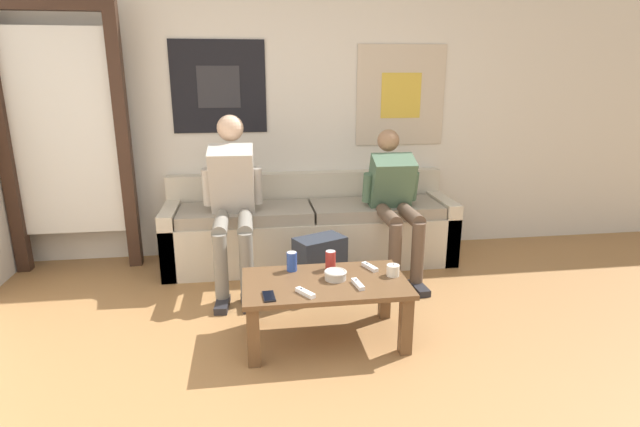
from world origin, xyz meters
The scene contains 16 objects.
ground_plane centered at (0.00, 0.00, 0.00)m, with size 18.00×18.00×0.00m, color #9E7042.
wall_back centered at (0.00, 2.45, 1.28)m, with size 10.00×0.07×2.55m.
door_frame centered at (-1.73, 2.24, 1.20)m, with size 1.00×0.10×2.15m.
couch centered at (0.22, 2.11, 0.28)m, with size 2.46×0.68×0.74m.
coffee_table centered at (0.14, 0.76, 0.32)m, with size 1.00×0.57×0.39m.
person_seated_adult centered at (-0.42, 1.78, 0.71)m, with size 0.47×0.98×1.29m.
person_seated_teen centered at (0.87, 1.77, 0.64)m, with size 0.47×0.89×1.15m.
backpack centered at (0.21, 1.39, 0.22)m, with size 0.41×0.34×0.45m.
ceramic_bowl centered at (0.21, 0.77, 0.42)m, with size 0.14×0.14×0.06m.
pillar_candle centered at (0.57, 0.78, 0.43)m, with size 0.08×0.08×0.08m.
drink_can_blue centered at (-0.04, 0.95, 0.45)m, with size 0.07×0.07×0.12m.
drink_can_red centered at (0.20, 0.93, 0.45)m, with size 0.07×0.07×0.12m.
game_controller_near_left centered at (0.00, 0.58, 0.40)m, with size 0.11×0.14×0.03m.
game_controller_near_right centered at (0.46, 0.91, 0.40)m, with size 0.08×0.15×0.03m.
game_controller_far_center centered at (0.32, 0.65, 0.40)m, with size 0.05×0.15×0.03m.
cell_phone centered at (-0.21, 0.58, 0.40)m, with size 0.08×0.14×0.01m.
Camera 1 is at (-0.29, -2.00, 1.61)m, focal length 28.00 mm.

